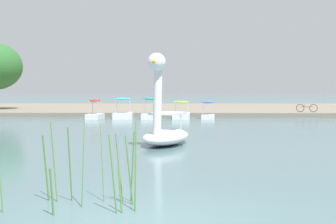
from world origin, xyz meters
TOP-DOWN VIEW (x-y plane):
  - ground_plane at (0.00, 0.00)m, footprint 589.71×589.71m
  - shore_bank_far at (0.00, 40.28)m, footprint 143.30×25.40m
  - swan_boat at (0.12, 10.22)m, footprint 2.51×3.68m
  - pedal_boat_blue at (3.03, 26.22)m, footprint 1.16×1.86m
  - pedal_boat_lime at (0.95, 26.20)m, footprint 1.41×2.35m
  - pedal_boat_teal at (-1.50, 25.98)m, footprint 1.27×2.01m
  - pedal_boat_cyan at (-3.62, 26.39)m, footprint 1.63×2.43m
  - pedal_boat_red at (-5.73, 25.86)m, footprint 1.21×2.00m
  - bicycle_parked at (11.64, 29.35)m, footprint 1.75×0.22m
  - reed_clump_foreground at (-1.07, 1.08)m, footprint 2.50×1.21m

SIDE VIEW (x-z plane):
  - ground_plane at x=0.00m, z-range 0.00..0.00m
  - shore_bank_far at x=0.00m, z-range 0.00..0.38m
  - pedal_boat_blue at x=3.03m, z-range -0.29..1.10m
  - pedal_boat_teal at x=-1.50m, z-range -0.41..1.26m
  - pedal_boat_red at x=-5.73m, z-range -0.32..1.21m
  - pedal_boat_lime at x=0.95m, z-range -0.25..1.15m
  - pedal_boat_cyan at x=-3.62m, z-range -0.34..1.30m
  - reed_clump_foreground at x=-1.07m, z-range -0.13..1.47m
  - bicycle_parked at x=11.64m, z-range 0.38..1.06m
  - swan_boat at x=0.12m, z-range -1.08..2.53m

